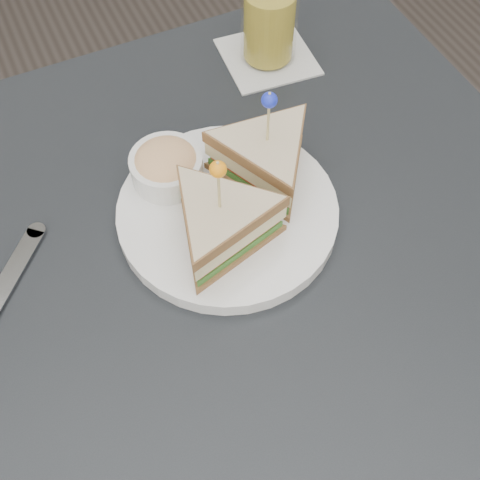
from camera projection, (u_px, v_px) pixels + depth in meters
name	position (u px, v px, depth m)	size (l,w,h in m)	color
ground_plane	(238.00, 454.00, 1.25)	(3.50, 3.50, 0.00)	#3F3833
table	(236.00, 309.00, 0.69)	(0.80, 0.80, 0.75)	black
plate_meal	(232.00, 192.00, 0.64)	(0.30, 0.30, 0.14)	white
drink_set	(269.00, 16.00, 0.76)	(0.13, 0.13, 0.15)	silver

